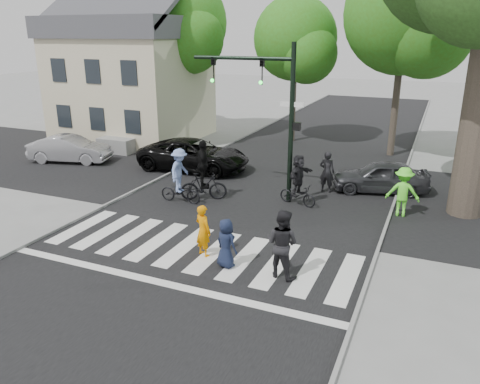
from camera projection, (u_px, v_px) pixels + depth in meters
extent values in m
plane|color=gray|center=(183.00, 263.00, 13.45)|extent=(120.00, 120.00, 0.00)
cube|color=black|center=(249.00, 207.00, 17.79)|extent=(10.00, 70.00, 0.01)
cube|color=black|center=(275.00, 185.00, 20.40)|extent=(70.00, 10.00, 0.01)
cube|color=gray|center=(138.00, 189.00, 19.67)|extent=(0.10, 70.00, 0.10)
cube|color=gray|center=(386.00, 226.00, 15.88)|extent=(0.10, 70.00, 0.10)
cube|color=silver|center=(83.00, 226.00, 16.00)|extent=(0.55, 3.00, 0.01)
cube|color=silver|center=(107.00, 231.00, 15.63)|extent=(0.55, 3.00, 0.01)
cube|color=silver|center=(131.00, 236.00, 15.25)|extent=(0.55, 3.00, 0.01)
cube|color=silver|center=(158.00, 241.00, 14.88)|extent=(0.55, 3.00, 0.01)
cube|color=silver|center=(185.00, 246.00, 14.50)|extent=(0.55, 3.00, 0.01)
cube|color=silver|center=(214.00, 252.00, 14.13)|extent=(0.55, 3.00, 0.01)
cube|color=silver|center=(244.00, 258.00, 13.75)|extent=(0.55, 3.00, 0.01)
cube|color=silver|center=(276.00, 264.00, 13.38)|extent=(0.55, 3.00, 0.01)
cube|color=silver|center=(310.00, 271.00, 13.00)|extent=(0.55, 3.00, 0.01)
cube|color=silver|center=(346.00, 278.00, 12.63)|extent=(0.55, 3.00, 0.01)
cube|color=silver|center=(160.00, 282.00, 12.40)|extent=(10.00, 0.30, 0.01)
cylinder|color=black|center=(291.00, 126.00, 17.42)|extent=(0.18, 0.18, 6.00)
cylinder|color=black|center=(242.00, 58.00, 17.40)|extent=(4.00, 0.14, 0.14)
imported|color=black|center=(262.00, 71.00, 17.24)|extent=(0.16, 0.20, 1.00)
sphere|color=#19E533|center=(261.00, 83.00, 17.27)|extent=(0.14, 0.14, 0.14)
imported|color=black|center=(213.00, 70.00, 17.99)|extent=(0.16, 0.20, 1.00)
sphere|color=#19E533|center=(212.00, 80.00, 18.02)|extent=(0.14, 0.14, 0.14)
cube|color=black|center=(297.00, 126.00, 17.34)|extent=(0.28, 0.18, 0.30)
cube|color=#FF660C|center=(300.00, 127.00, 17.30)|extent=(0.02, 0.14, 0.20)
cube|color=white|center=(292.00, 104.00, 17.16)|extent=(0.90, 0.04, 0.18)
cylinder|color=brown|center=(479.00, 119.00, 16.03)|extent=(1.20, 1.20, 7.00)
cylinder|color=brown|center=(121.00, 84.00, 31.82)|extent=(0.36, 0.36, 5.95)
sphere|color=#397118|center=(117.00, 32.00, 30.73)|extent=(5.20, 5.20, 5.20)
sphere|color=#397118|center=(124.00, 46.00, 29.94)|extent=(3.64, 3.64, 3.64)
cylinder|color=brown|center=(182.00, 84.00, 29.44)|extent=(0.36, 0.36, 6.44)
sphere|color=#397118|center=(179.00, 22.00, 28.25)|extent=(5.80, 5.80, 5.80)
sphere|color=#397118|center=(189.00, 39.00, 27.36)|extent=(4.06, 4.06, 4.06)
cylinder|color=brown|center=(293.00, 95.00, 27.90)|extent=(0.36, 0.36, 5.60)
sphere|color=#397118|center=(295.00, 38.00, 26.87)|extent=(4.80, 4.80, 4.80)
sphere|color=#397118|center=(307.00, 54.00, 26.14)|extent=(3.36, 3.36, 3.36)
cylinder|color=brown|center=(397.00, 92.00, 24.34)|extent=(0.36, 0.36, 6.72)
sphere|color=#397118|center=(405.00, 14.00, 23.10)|extent=(6.00, 6.00, 6.00)
sphere|color=#397118|center=(428.00, 34.00, 22.18)|extent=(4.20, 4.20, 4.20)
cube|color=beige|center=(133.00, 89.00, 28.97)|extent=(8.00, 7.00, 6.00)
cube|color=#47474C|center=(128.00, 28.00, 27.81)|extent=(8.40, 7.40, 1.20)
cube|color=#47474C|center=(107.00, 8.00, 25.88)|extent=(8.40, 3.69, 2.44)
cube|color=#47474C|center=(145.00, 11.00, 29.09)|extent=(8.40, 3.69, 2.44)
cube|color=black|center=(64.00, 116.00, 27.23)|extent=(1.00, 0.06, 1.30)
cube|color=black|center=(59.00, 70.00, 26.39)|extent=(1.00, 0.06, 1.30)
cube|color=black|center=(97.00, 119.00, 26.32)|extent=(1.00, 0.06, 1.30)
cube|color=black|center=(93.00, 72.00, 25.49)|extent=(1.00, 0.06, 1.30)
cube|color=black|center=(133.00, 122.00, 25.42)|extent=(1.00, 0.06, 1.30)
cube|color=black|center=(129.00, 73.00, 24.59)|extent=(1.00, 0.06, 1.30)
cube|color=gray|center=(118.00, 145.00, 25.94)|extent=(2.00, 1.20, 0.80)
imported|color=orange|center=(203.00, 231.00, 13.70)|extent=(0.68, 0.57, 1.58)
imported|color=#161E36|center=(226.00, 243.00, 13.04)|extent=(0.82, 0.67, 1.43)
imported|color=black|center=(282.00, 244.00, 12.45)|extent=(1.07, 0.92, 1.93)
imported|color=black|center=(181.00, 191.00, 18.17)|extent=(1.71, 0.64, 0.89)
imported|color=#748CC7|center=(180.00, 170.00, 17.89)|extent=(0.66, 1.12, 1.70)
imported|color=black|center=(204.00, 186.00, 18.42)|extent=(1.87, 1.28, 1.10)
imported|color=black|center=(203.00, 165.00, 18.14)|extent=(0.91, 1.20, 1.90)
imported|color=black|center=(298.00, 195.00, 17.93)|extent=(1.64, 0.91, 0.82)
imported|color=black|center=(299.00, 175.00, 17.68)|extent=(0.81, 1.52, 1.57)
imported|color=black|center=(194.00, 155.00, 22.43)|extent=(5.43, 2.72, 1.48)
imported|color=#A4A3A7|center=(70.00, 149.00, 23.86)|extent=(4.33, 2.46, 1.35)
imported|color=#323337|center=(380.00, 176.00, 19.34)|extent=(4.15, 2.48, 1.32)
imported|color=#63FF33|center=(403.00, 192.00, 16.68)|extent=(1.20, 0.73, 1.81)
imported|color=black|center=(327.00, 172.00, 19.24)|extent=(0.65, 0.45, 1.74)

